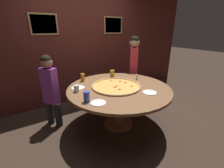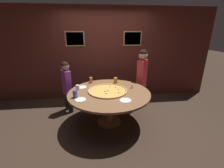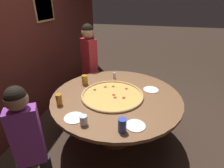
% 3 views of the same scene
% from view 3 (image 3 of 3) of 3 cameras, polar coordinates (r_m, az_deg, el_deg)
% --- Properties ---
extents(ground_plane, '(24.00, 24.00, 0.00)m').
position_cam_3_polar(ground_plane, '(2.80, 1.26, -16.87)').
color(ground_plane, '#38281E').
extents(back_wall, '(6.40, 0.08, 2.60)m').
position_cam_3_polar(back_wall, '(2.81, -29.43, 10.47)').
color(back_wall, '#4C1E19').
rests_on(back_wall, ground_plane).
extents(dining_table, '(1.72, 1.72, 0.74)m').
position_cam_3_polar(dining_table, '(2.41, 1.40, -6.04)').
color(dining_table, brown).
rests_on(dining_table, ground_plane).
extents(giant_pizza, '(0.83, 0.83, 0.03)m').
position_cam_3_polar(giant_pizza, '(2.33, 0.13, -3.56)').
color(giant_pizza, '#E5A84C').
rests_on(giant_pizza, dining_table).
extents(drink_cup_centre_back, '(0.09, 0.09, 0.15)m').
position_cam_3_polar(drink_cup_centre_back, '(2.64, -8.89, 1.32)').
color(drink_cup_centre_back, '#BC7A23').
rests_on(drink_cup_centre_back, dining_table).
extents(drink_cup_far_right, '(0.08, 0.08, 0.11)m').
position_cam_3_polar(drink_cup_far_right, '(1.85, -9.27, -11.58)').
color(drink_cup_far_right, silver).
rests_on(drink_cup_far_right, dining_table).
extents(drink_cup_near_right, '(0.07, 0.07, 0.14)m').
position_cam_3_polar(drink_cup_near_right, '(2.21, -16.92, -4.89)').
color(drink_cup_near_right, '#BC7A23').
rests_on(drink_cup_near_right, dining_table).
extents(drink_cup_far_left, '(0.08, 0.08, 0.15)m').
position_cam_3_polar(drink_cup_far_left, '(1.74, 3.36, -13.26)').
color(drink_cup_far_left, '#384CB7').
rests_on(drink_cup_far_left, dining_table).
extents(white_plate_left_side, '(0.21, 0.21, 0.01)m').
position_cam_3_polar(white_plate_left_side, '(2.54, 12.58, -1.80)').
color(white_plate_left_side, white).
rests_on(white_plate_left_side, dining_table).
extents(white_plate_near_front, '(0.22, 0.22, 0.01)m').
position_cam_3_polar(white_plate_near_front, '(1.98, -12.28, -10.71)').
color(white_plate_near_front, white).
rests_on(white_plate_near_front, dining_table).
extents(white_plate_far_back, '(0.21, 0.21, 0.01)m').
position_cam_3_polar(white_plate_far_back, '(1.85, 7.65, -13.28)').
color(white_plate_far_back, white).
rests_on(white_plate_far_back, dining_table).
extents(condiment_shaker, '(0.04, 0.04, 0.10)m').
position_cam_3_polar(condiment_shaker, '(2.82, 0.76, 2.79)').
color(condiment_shaker, silver).
rests_on(condiment_shaker, dining_table).
extents(diner_far_right, '(0.34, 0.38, 1.52)m').
position_cam_3_polar(diner_far_right, '(3.30, -7.41, 7.59)').
color(diner_far_right, '#232328').
rests_on(diner_far_right, ground_plane).
extents(diner_side_left, '(0.27, 0.33, 1.28)m').
position_cam_3_polar(diner_side_left, '(1.89, -25.89, -15.86)').
color(diner_side_left, '#232328').
rests_on(diner_side_left, ground_plane).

